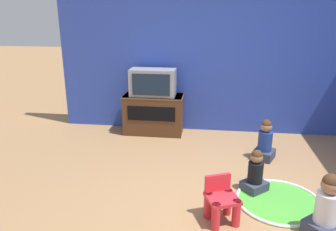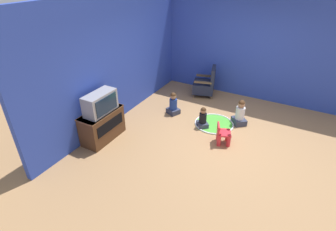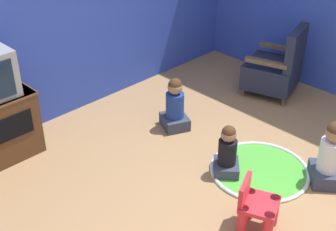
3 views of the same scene
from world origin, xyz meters
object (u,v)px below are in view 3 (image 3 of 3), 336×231
Objects in this scene: child_watching_left at (227,153)px; child_watching_center at (175,107)px; black_armchair at (276,69)px; yellow_kid_chair at (257,210)px; child_watching_right at (330,157)px.

child_watching_center reaches higher than child_watching_left.
child_watching_center is (0.24, 0.91, 0.03)m from child_watching_left.
yellow_kid_chair is at bearing 14.47° from black_armchair.
child_watching_right is at bearing 33.85° from black_armchair.
child_watching_left is at bearing 3.68° from black_armchair.
yellow_kid_chair is 0.88× the size of child_watching_left.
child_watching_center is at bearing 60.76° from child_watching_right.
child_watching_left is (0.40, 0.62, 0.02)m from yellow_kid_chair.
child_watching_right is at bearing -93.75° from child_watching_left.
yellow_kid_chair is at bearing -163.88° from child_watching_left.
black_armchair is at bearing 10.16° from child_watching_right.
child_watching_left is at bearing 87.32° from child_watching_right.
yellow_kid_chair is 0.96m from child_watching_right.
black_armchair is 2.39m from yellow_kid_chair.
child_watching_right is (0.32, -1.63, 0.02)m from child_watching_center.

